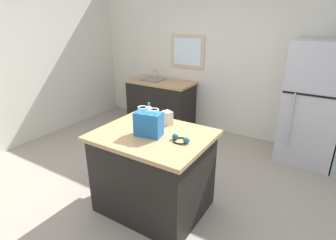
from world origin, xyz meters
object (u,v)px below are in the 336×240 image
(ear_defenders, at_px, (181,139))
(small_box, at_px, (168,118))
(refrigerator, at_px, (312,104))
(kitchen_island, at_px, (154,171))
(bottle, at_px, (149,113))
(shopping_bag, at_px, (149,124))

(ear_defenders, bearing_deg, small_box, 138.18)
(refrigerator, bearing_deg, small_box, -125.64)
(kitchen_island, height_order, refrigerator, refrigerator)
(small_box, bearing_deg, ear_defenders, -41.82)
(bottle, height_order, ear_defenders, bottle)
(shopping_bag, height_order, ear_defenders, shopping_bag)
(small_box, xyz_separation_m, ear_defenders, (0.34, -0.30, -0.05))
(kitchen_island, bearing_deg, small_box, 90.54)
(refrigerator, relative_size, bottle, 7.89)
(shopping_bag, relative_size, small_box, 1.91)
(refrigerator, relative_size, ear_defenders, 8.82)
(refrigerator, relative_size, shopping_bag, 5.97)
(shopping_bag, height_order, small_box, shopping_bag)
(shopping_bag, xyz_separation_m, bottle, (-0.23, 0.32, -0.03))
(shopping_bag, bearing_deg, small_box, 89.16)
(bottle, bearing_deg, kitchen_island, -48.82)
(bottle, bearing_deg, small_box, 6.72)
(refrigerator, xyz_separation_m, shopping_bag, (-1.30, -2.15, 0.17))
(small_box, bearing_deg, shopping_bag, -90.84)
(ear_defenders, bearing_deg, bottle, 154.14)
(kitchen_island, relative_size, bottle, 5.30)
(kitchen_island, distance_m, shopping_bag, 0.58)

